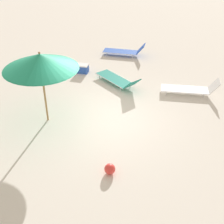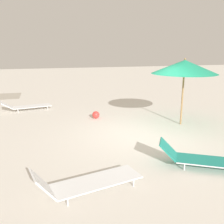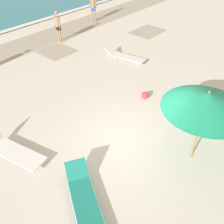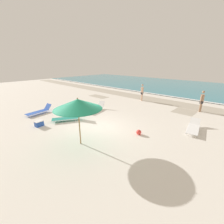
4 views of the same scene
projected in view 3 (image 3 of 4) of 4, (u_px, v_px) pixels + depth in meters
The scene contains 8 objects.
ground_plane at pixel (131, 145), 8.13m from camera, with size 60.00×60.00×0.16m.
beach_umbrella at pixel (207, 101), 6.33m from camera, with size 2.30×2.30×2.40m.
sun_lounger_under_umbrella at pixel (84, 199), 6.24m from camera, with size 1.61×2.17×0.57m.
sun_lounger_beside_umbrella at pixel (12, 150), 7.54m from camera, with size 1.05×2.20×0.63m.
sun_lounger_near_water_right at pixel (125, 56), 12.59m from camera, with size 0.97×2.19×0.48m.
beachgoer_wading_adult at pixel (58, 25), 13.89m from camera, with size 0.27×0.45×1.76m.
beachgoer_shoreline_child at pixel (93, 6), 16.69m from camera, with size 0.33×0.37×1.76m.
beach_ball at pixel (145, 95), 9.96m from camera, with size 0.29×0.29×0.29m.
Camera 3 is at (-4.72, -3.26, 5.81)m, focal length 40.00 mm.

